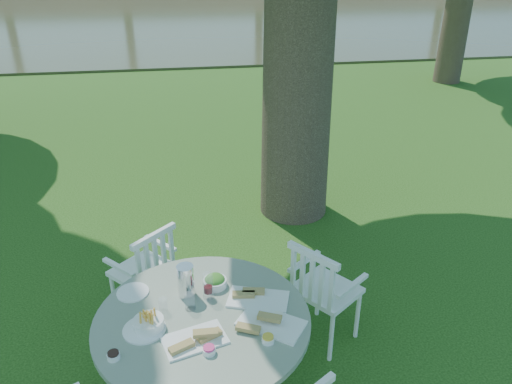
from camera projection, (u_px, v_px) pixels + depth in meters
ground at (259, 283)px, 4.66m from camera, size 140.00×140.00×0.00m
table at (203, 334)px, 3.22m from camera, size 1.37×1.37×0.72m
chair_ne at (320, 288)px, 3.74m from camera, size 0.60×0.61×0.89m
chair_nw at (149, 268)px, 4.01m from camera, size 0.59×0.59×0.86m
tableware at (197, 306)px, 3.19m from camera, size 1.21×0.79×0.23m
river at (184, 7)px, 24.98m from camera, size 100.00×28.00×0.12m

